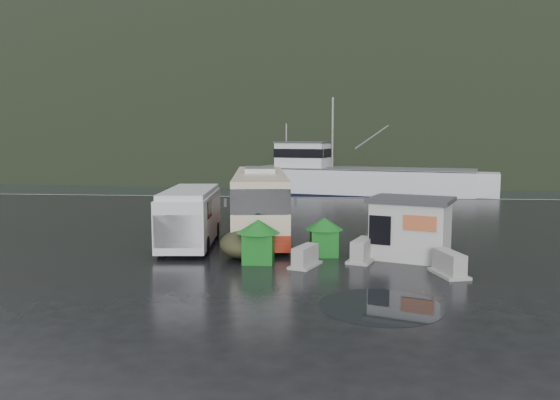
# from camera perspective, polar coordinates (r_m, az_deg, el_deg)

# --- Properties ---
(ground) EXTENTS (160.00, 160.00, 0.00)m
(ground) POSITION_cam_1_polar(r_m,az_deg,el_deg) (21.65, -6.50, -5.45)
(ground) COLOR black
(ground) RESTS_ON ground
(harbor_water) EXTENTS (300.00, 180.00, 0.02)m
(harbor_water) POSITION_cam_1_polar(r_m,az_deg,el_deg) (130.87, 3.43, 4.59)
(harbor_water) COLOR black
(harbor_water) RESTS_ON ground
(quay_edge) EXTENTS (160.00, 0.60, 1.50)m
(quay_edge) POSITION_cam_1_polar(r_m,az_deg,el_deg) (41.20, -0.80, 0.31)
(quay_edge) COLOR #999993
(quay_edge) RESTS_ON ground
(headland) EXTENTS (780.00, 540.00, 570.00)m
(headland) POSITION_cam_1_polar(r_m,az_deg,el_deg) (270.82, 6.57, 5.58)
(headland) COLOR black
(headland) RESTS_ON ground
(coach_bus) EXTENTS (4.19, 11.14, 3.07)m
(coach_bus) POSITION_cam_1_polar(r_m,az_deg,el_deg) (25.91, -2.08, -3.42)
(coach_bus) COLOR beige
(coach_bus) RESTS_ON ground
(white_van) EXTENTS (2.52, 5.91, 2.40)m
(white_van) POSITION_cam_1_polar(r_m,az_deg,el_deg) (23.09, -9.31, -4.74)
(white_van) COLOR silver
(white_van) RESTS_ON ground
(waste_bin_left) EXTENTS (1.14, 1.14, 1.57)m
(waste_bin_left) POSITION_cam_1_polar(r_m,az_deg,el_deg) (19.82, -2.26, -6.54)
(waste_bin_left) COLOR #136B1B
(waste_bin_left) RESTS_ON ground
(waste_bin_right) EXTENTS (1.16, 1.16, 1.46)m
(waste_bin_right) POSITION_cam_1_polar(r_m,az_deg,el_deg) (21.03, 4.61, -5.79)
(waste_bin_right) COLOR #136B1B
(waste_bin_right) RESTS_ON ground
(dome_tent) EXTENTS (2.03, 2.73, 1.03)m
(dome_tent) POSITION_cam_1_polar(r_m,az_deg,el_deg) (20.76, -3.71, -5.94)
(dome_tent) COLOR #353620
(dome_tent) RESTS_ON ground
(ticket_kiosk) EXTENTS (3.51, 3.10, 2.29)m
(ticket_kiosk) POSITION_cam_1_polar(r_m,az_deg,el_deg) (21.04, 13.40, -5.94)
(ticket_kiosk) COLOR #BCBCB7
(ticket_kiosk) RESTS_ON ground
(jersey_barrier_a) EXTENTS (1.20, 1.62, 0.73)m
(jersey_barrier_a) POSITION_cam_1_polar(r_m,az_deg,el_deg) (19.24, 2.64, -6.94)
(jersey_barrier_a) COLOR #999993
(jersey_barrier_a) RESTS_ON ground
(jersey_barrier_b) EXTENTS (1.28, 1.79, 0.81)m
(jersey_barrier_b) POSITION_cam_1_polar(r_m,az_deg,el_deg) (20.27, 8.59, -6.31)
(jersey_barrier_b) COLOR #999993
(jersey_barrier_b) RESTS_ON ground
(jersey_barrier_c) EXTENTS (1.18, 1.72, 0.78)m
(jersey_barrier_c) POSITION_cam_1_polar(r_m,az_deg,el_deg) (18.86, 17.22, -7.51)
(jersey_barrier_c) COLOR #999993
(jersey_barrier_c) RESTS_ON ground
(fishing_trawler) EXTENTS (23.89, 11.06, 9.34)m
(fishing_trawler) POSITION_cam_1_polar(r_m,az_deg,el_deg) (49.94, 8.44, 1.34)
(fishing_trawler) COLOR silver
(fishing_trawler) RESTS_ON ground
(puddles) EXTENTS (16.86, 13.46, 0.01)m
(puddles) POSITION_cam_1_polar(r_m,az_deg,el_deg) (18.71, 2.80, -7.32)
(puddles) COLOR black
(puddles) RESTS_ON ground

